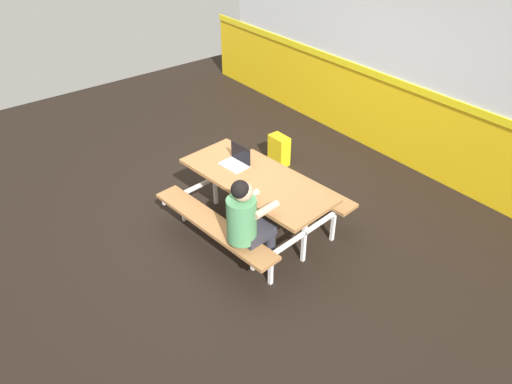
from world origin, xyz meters
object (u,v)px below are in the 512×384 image
backpack_dark (279,150)px  picnic_table_main (256,190)px  laptop_silver (236,161)px  student_nearer (248,220)px

backpack_dark → picnic_table_main: bearing=-50.7°
picnic_table_main → laptop_silver: bearing=179.7°
laptop_silver → backpack_dark: bearing=117.4°
picnic_table_main → laptop_silver: (-0.37, 0.00, 0.21)m
laptop_silver → student_nearer: bearing=-30.2°
picnic_table_main → student_nearer: 0.73m
laptop_silver → picnic_table_main: bearing=-0.3°
picnic_table_main → laptop_silver: size_ratio=5.64×
picnic_table_main → student_nearer: bearing=-45.0°
student_nearer → laptop_silver: (-0.88, 0.51, 0.08)m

